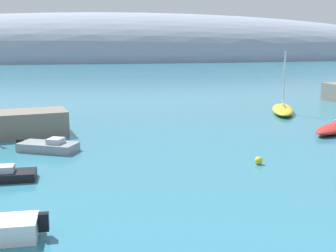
% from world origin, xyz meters
% --- Properties ---
extents(distant_ridge, '(319.92, 66.30, 40.92)m').
position_xyz_m(distant_ridge, '(13.02, 188.82, 0.00)').
color(distant_ridge, '#8E99AD').
rests_on(distant_ridge, ground).
extents(sailboat_yellow_mid_mooring, '(5.55, 8.71, 7.18)m').
position_xyz_m(sailboat_yellow_mid_mooring, '(12.02, 37.28, 0.47)').
color(sailboat_yellow_mid_mooring, yellow).
rests_on(sailboat_yellow_mid_mooring, water).
extents(motorboat_grey_outer, '(4.87, 3.78, 1.06)m').
position_xyz_m(motorboat_grey_outer, '(-13.82, 24.16, 0.37)').
color(motorboat_grey_outer, gray).
rests_on(motorboat_grey_outer, water).
extents(mooring_buoy_yellow, '(0.54, 0.54, 0.54)m').
position_xyz_m(mooring_buoy_yellow, '(0.42, 17.36, 0.27)').
color(mooring_buoy_yellow, yellow).
rests_on(mooring_buoy_yellow, water).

